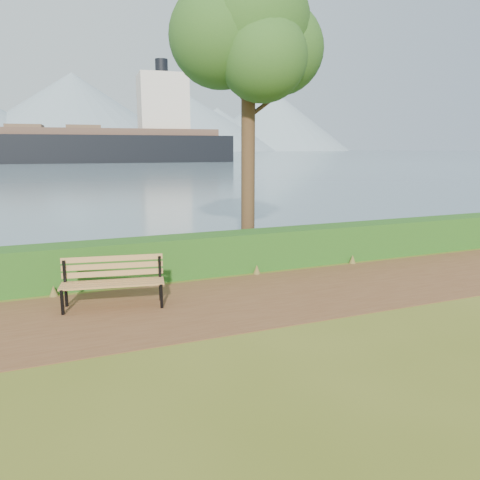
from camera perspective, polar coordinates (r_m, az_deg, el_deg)
name	(u,v)px	position (r m, az deg, el deg)	size (l,w,h in m)	color
ground	(226,307)	(9.51, -1.71, -8.18)	(140.00, 140.00, 0.00)	#535F1B
path	(221,302)	(9.78, -2.34, -7.61)	(40.00, 3.40, 0.01)	brown
hedge	(189,256)	(11.75, -6.18, -1.92)	(32.00, 0.85, 1.00)	#184F16
water	(53,153)	(268.45, -21.85, 9.77)	(700.00, 510.00, 0.00)	slate
mountains	(35,116)	(415.23, -23.69, 13.71)	(585.00, 190.00, 70.00)	gray
bench	(113,278)	(9.75, -15.23, -4.52)	(2.07, 0.93, 1.00)	black
tree	(248,31)	(13.84, 1.01, 24.10)	(4.37, 3.66, 8.40)	#382117
cargo_ship	(56,145)	(104.96, -21.56, 10.67)	(79.02, 18.05, 23.78)	black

